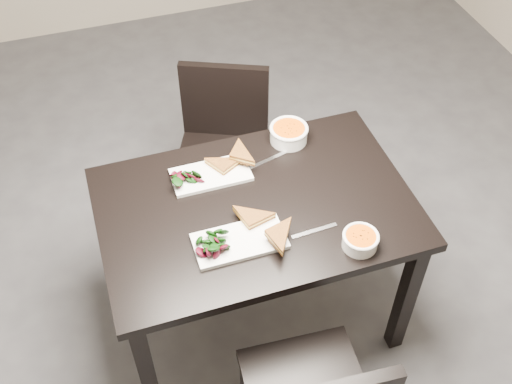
# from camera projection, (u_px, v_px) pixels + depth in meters

# --- Properties ---
(ground) EXTENTS (5.00, 5.00, 0.00)m
(ground) POSITION_uv_depth(u_px,v_px,m) (216.00, 283.00, 3.03)
(ground) COLOR #47474C
(ground) RESTS_ON ground
(table) EXTENTS (1.20, 0.80, 0.75)m
(table) POSITION_uv_depth(u_px,v_px,m) (256.00, 221.00, 2.44)
(table) COLOR black
(table) RESTS_ON ground
(chair_far) EXTENTS (0.55, 0.55, 0.85)m
(chair_far) POSITION_uv_depth(u_px,v_px,m) (223.00, 142.00, 3.01)
(chair_far) COLOR black
(chair_far) RESTS_ON ground
(plate_near) EXTENTS (0.33, 0.17, 0.02)m
(plate_near) POSITION_uv_depth(u_px,v_px,m) (240.00, 241.00, 2.24)
(plate_near) COLOR white
(plate_near) RESTS_ON table
(sandwich_near) EXTENTS (0.19, 0.16, 0.05)m
(sandwich_near) POSITION_uv_depth(u_px,v_px,m) (255.00, 228.00, 2.23)
(sandwich_near) COLOR #975C1F
(sandwich_near) RESTS_ON plate_near
(salad_near) EXTENTS (0.10, 0.09, 0.05)m
(salad_near) POSITION_uv_depth(u_px,v_px,m) (212.00, 243.00, 2.19)
(salad_near) COLOR black
(salad_near) RESTS_ON plate_near
(soup_bowl_near) EXTENTS (0.13, 0.13, 0.06)m
(soup_bowl_near) POSITION_uv_depth(u_px,v_px,m) (360.00, 240.00, 2.21)
(soup_bowl_near) COLOR white
(soup_bowl_near) RESTS_ON table
(cutlery_near) EXTENTS (0.18, 0.02, 0.00)m
(cutlery_near) POSITION_uv_depth(u_px,v_px,m) (314.00, 231.00, 2.28)
(cutlery_near) COLOR silver
(cutlery_near) RESTS_ON table
(plate_far) EXTENTS (0.31, 0.16, 0.02)m
(plate_far) POSITION_uv_depth(u_px,v_px,m) (211.00, 175.00, 2.47)
(plate_far) COLOR white
(plate_far) RESTS_ON table
(sandwich_far) EXTENTS (0.19, 0.18, 0.05)m
(sandwich_far) POSITION_uv_depth(u_px,v_px,m) (227.00, 168.00, 2.45)
(sandwich_far) COLOR #975C1F
(sandwich_far) RESTS_ON plate_far
(salad_far) EXTENTS (0.10, 0.09, 0.04)m
(salad_far) POSITION_uv_depth(u_px,v_px,m) (186.00, 175.00, 2.43)
(salad_far) COLOR black
(salad_far) RESTS_ON plate_far
(soup_bowl_far) EXTENTS (0.16, 0.16, 0.07)m
(soup_bowl_far) POSITION_uv_depth(u_px,v_px,m) (289.00, 133.00, 2.59)
(soup_bowl_far) COLOR white
(soup_bowl_far) RESTS_ON table
(cutlery_far) EXTENTS (0.18, 0.06, 0.00)m
(cutlery_far) POSITION_uv_depth(u_px,v_px,m) (268.00, 160.00, 2.53)
(cutlery_far) COLOR silver
(cutlery_far) RESTS_ON table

